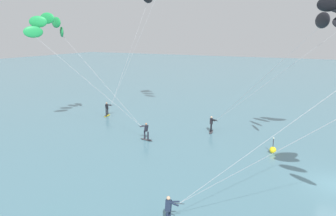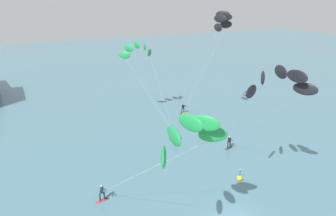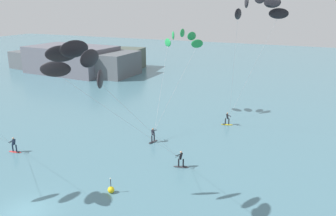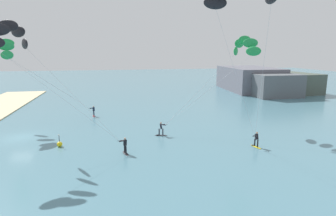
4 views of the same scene
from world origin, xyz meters
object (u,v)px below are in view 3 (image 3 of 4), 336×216
Objects in this scene: kitesurfer_nearshore at (181,42)px; marker_buoy at (111,190)px; kitesurfer_far_out at (81,67)px; kitesurfer_downwind at (258,11)px.

marker_buoy is (2.69, -21.60, -9.96)m from kitesurfer_nearshore.
kitesurfer_nearshore is 23.94m from marker_buoy.
kitesurfer_downwind reaches higher than kitesurfer_far_out.
marker_buoy is at bearing -115.91° from kitesurfer_downwind.
marker_buoy is (-0.46, 3.35, -10.88)m from kitesurfer_far_out.
kitesurfer_downwind reaches higher than marker_buoy.
kitesurfer_far_out is at bearing -82.21° from marker_buoy.
kitesurfer_far_out is 9.37× the size of marker_buoy.
kitesurfer_nearshore is at bearing 97.09° from marker_buoy.
kitesurfer_far_out is 21.35m from kitesurfer_downwind.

